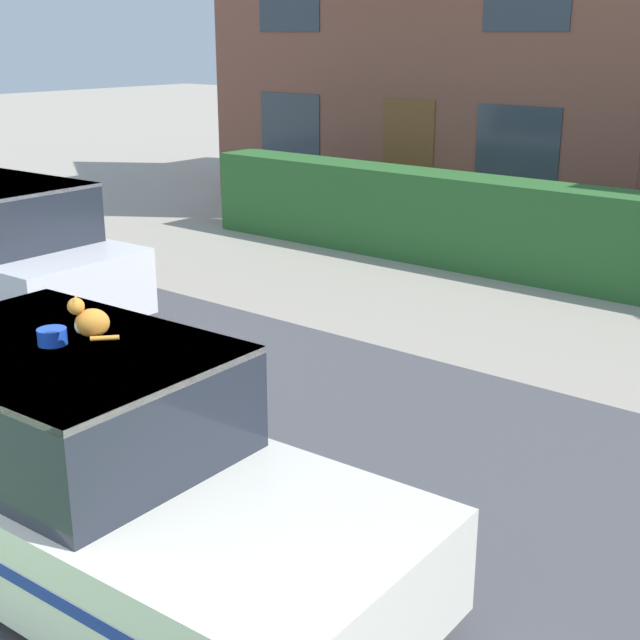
{
  "coord_description": "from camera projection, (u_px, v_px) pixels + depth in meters",
  "views": [
    {
      "loc": [
        4.35,
        -0.56,
        3.13
      ],
      "look_at": [
        0.28,
        4.43,
        1.05
      ],
      "focal_mm": 50.0,
      "sensor_mm": 36.0,
      "label": 1
    }
  ],
  "objects": [
    {
      "name": "house_left",
      "position": [
        481.0,
        7.0,
        16.32
      ],
      "size": [
        8.76,
        5.73,
        7.02
      ],
      "color": "brown",
      "rests_on": "ground"
    },
    {
      "name": "garden_hedge",
      "position": [
        619.0,
        244.0,
        11.04
      ],
      "size": [
        13.18,
        0.77,
        1.26
      ],
      "primitive_type": "cube",
      "color": "#2D662D",
      "rests_on": "ground"
    },
    {
      "name": "road_strip",
      "position": [
        246.0,
        459.0,
        6.84
      ],
      "size": [
        28.0,
        5.53,
        0.01
      ],
      "primitive_type": "cube",
      "color": "#4C4C51",
      "rests_on": "ground"
    },
    {
      "name": "cat",
      "position": [
        89.0,
        320.0,
        4.94
      ],
      "size": [
        0.27,
        0.23,
        0.24
      ],
      "rotation": [
        0.0,
        0.0,
        3.99
      ],
      "color": "orange",
      "rests_on": "police_car"
    },
    {
      "name": "police_car",
      "position": [
        87.0,
        470.0,
        5.25
      ],
      "size": [
        4.18,
        1.78,
        1.5
      ],
      "rotation": [
        0.0,
        0.0,
        0.04
      ],
      "color": "black",
      "rests_on": "road_strip"
    }
  ]
}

